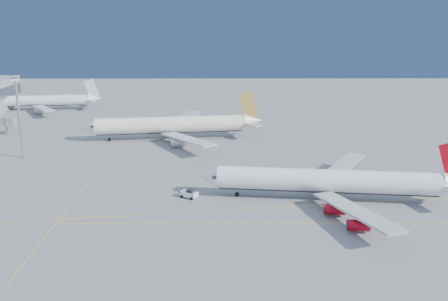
{
  "coord_description": "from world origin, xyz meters",
  "views": [
    {
      "loc": [
        -3.76,
        -115.76,
        44.03
      ],
      "look_at": [
        -2.74,
        21.54,
        7.0
      ],
      "focal_mm": 40.0,
      "sensor_mm": 36.0,
      "label": 1
    }
  ],
  "objects_px": {
    "airliner_virgin": "(333,181)",
    "light_mast": "(18,111)",
    "airliner_etihad": "(175,125)",
    "pushback_tug": "(189,194)",
    "airliner_third": "(44,101)"
  },
  "relations": [
    {
      "from": "light_mast",
      "to": "airliner_etihad",
      "type": "bearing_deg",
      "value": 29.05
    },
    {
      "from": "airliner_virgin",
      "to": "airliner_third",
      "type": "xyz_separation_m",
      "value": [
        -113.24,
        123.85,
        -0.34
      ]
    },
    {
      "from": "airliner_etihad",
      "to": "airliner_third",
      "type": "bearing_deg",
      "value": 131.6
    },
    {
      "from": "airliner_third",
      "to": "pushback_tug",
      "type": "relative_size",
      "value": 11.73
    },
    {
      "from": "airliner_third",
      "to": "light_mast",
      "type": "xyz_separation_m",
      "value": [
        22.3,
        -85.33,
        10.73
      ]
    },
    {
      "from": "pushback_tug",
      "to": "airliner_virgin",
      "type": "bearing_deg",
      "value": 27.91
    },
    {
      "from": "pushback_tug",
      "to": "light_mast",
      "type": "distance_m",
      "value": 68.0
    },
    {
      "from": "airliner_third",
      "to": "pushback_tug",
      "type": "distance_m",
      "value": 144.71
    },
    {
      "from": "airliner_virgin",
      "to": "light_mast",
      "type": "bearing_deg",
      "value": 163.99
    },
    {
      "from": "airliner_virgin",
      "to": "light_mast",
      "type": "height_order",
      "value": "light_mast"
    },
    {
      "from": "airliner_third",
      "to": "light_mast",
      "type": "distance_m",
      "value": 88.85
    },
    {
      "from": "airliner_virgin",
      "to": "airliner_etihad",
      "type": "xyz_separation_m",
      "value": [
        -44.57,
        64.28,
        0.44
      ]
    },
    {
      "from": "pushback_tug",
      "to": "light_mast",
      "type": "bearing_deg",
      "value": 177.56
    },
    {
      "from": "airliner_etihad",
      "to": "light_mast",
      "type": "bearing_deg",
      "value": -158.4
    },
    {
      "from": "airliner_etihad",
      "to": "pushback_tug",
      "type": "relative_size",
      "value": 14.03
    }
  ]
}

